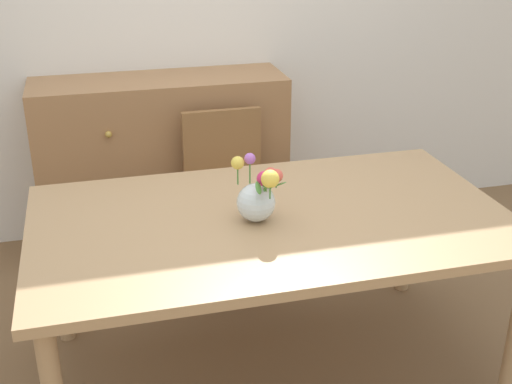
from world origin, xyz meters
The scene contains 5 objects.
ground_plane centered at (0.00, 0.00, 0.00)m, with size 12.00×12.00×0.00m, color brown.
dining_table centered at (0.00, 0.00, 0.68)m, with size 1.89×1.10×0.75m.
chair_far centered at (0.01, 0.89, 0.52)m, with size 0.42×0.42×0.90m.
dresser centered at (-0.27, 1.33, 0.50)m, with size 1.40×0.47×1.00m.
flower_vase centered at (-0.06, -0.03, 0.86)m, with size 0.20×0.22×0.26m.
Camera 1 is at (-0.66, -2.28, 1.91)m, focal length 46.67 mm.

